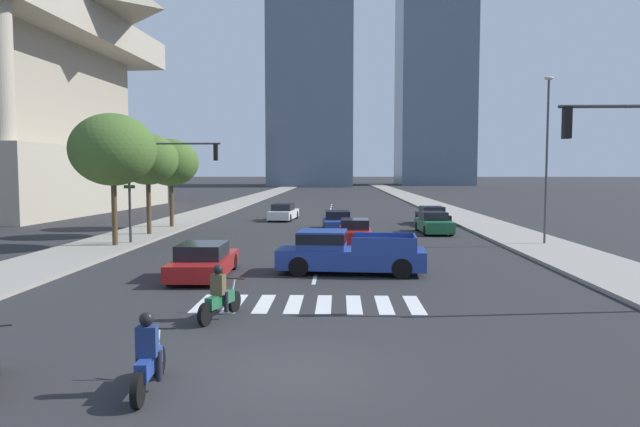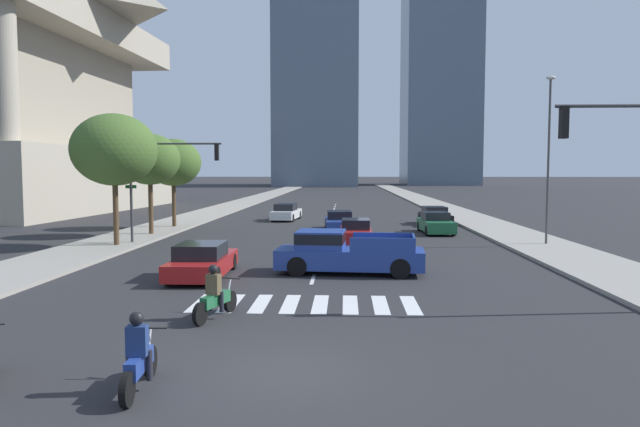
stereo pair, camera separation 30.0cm
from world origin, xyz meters
The scene contains 21 objects.
ground_plane centered at (0.00, 0.00, 0.00)m, with size 800.00×800.00×0.00m, color #28282B.
sidewalk_east centered at (11.55, 30.00, 0.07)m, with size 4.00×260.00×0.15m, color gray.
sidewalk_west centered at (-11.55, 30.00, 0.07)m, with size 4.00×260.00×0.15m, color gray.
crosswalk_near centered at (0.00, 5.93, 0.00)m, with size 6.75×2.48×0.01m.
lane_divider_center centered at (0.00, 33.93, 0.00)m, with size 0.14×50.00×0.01m.
motorcycle_lead centered at (-2.31, 4.11, 0.58)m, with size 0.95×2.13×1.49m.
motorcycle_trailing centered at (-2.53, -1.11, 0.58)m, with size 0.70×2.07×1.49m.
pickup_truck centered at (1.09, 11.25, 0.81)m, with size 5.83×2.43×1.67m.
sedan_blue_0 centered at (0.77, 28.05, 0.59)m, with size 2.11×4.88×1.28m.
sedan_green_1 centered at (6.98, 26.18, 0.63)m, with size 1.95×4.49×1.37m.
sedan_red_2 centered at (-4.20, 10.25, 0.60)m, with size 1.96×4.81×1.30m.
sedan_white_3 centered at (-3.63, 35.76, 0.62)m, with size 2.20×4.92×1.35m.
sedan_black_4 centered at (7.87, 32.34, 0.61)m, with size 2.00×4.77×1.34m.
sedan_red_5 centered at (1.76, 20.54, 0.62)m, with size 1.80×4.49×1.35m.
traffic_signal_near centered at (9.36, 5.46, 4.24)m, with size 3.89×0.28×6.05m.
traffic_signal_far centered at (-8.46, 19.54, 4.10)m, with size 5.24×0.28×5.70m.
street_lamp_east centered at (11.85, 19.89, 5.16)m, with size 0.50×0.24×8.79m.
street_tree_nearest centered at (-10.75, 18.39, 5.08)m, with size 4.37×4.37×6.80m.
street_tree_second centered at (-10.75, 23.83, 4.69)m, with size 3.66×3.66×6.12m.
street_tree_third centered at (-10.75, 28.64, 4.58)m, with size 3.83×3.83×6.07m.
office_tower_center_skyline centered at (28.46, 162.02, 37.38)m, with size 20.53×24.82×82.18m.
Camera 1 is at (0.90, -11.26, 3.99)m, focal length 32.64 mm.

